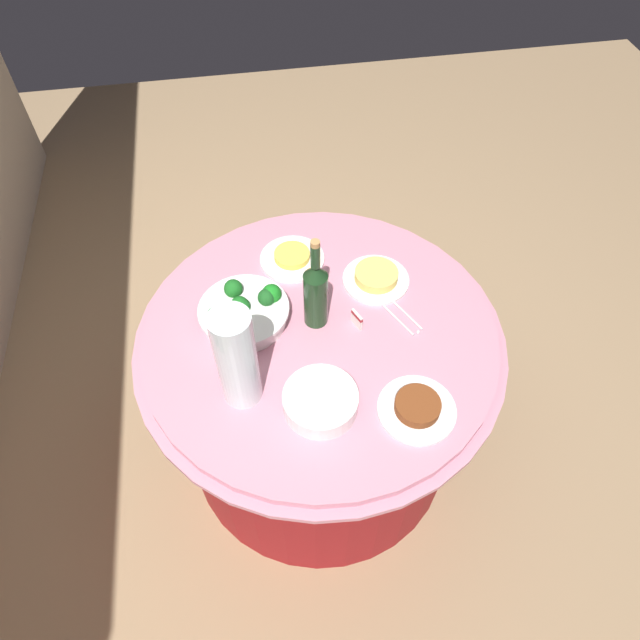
{
  "coord_description": "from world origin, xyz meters",
  "views": [
    {
      "loc": [
        -1.05,
        0.18,
        2.13
      ],
      "look_at": [
        0.0,
        0.0,
        0.79
      ],
      "focal_mm": 31.79,
      "sensor_mm": 36.0,
      "label": 1
    }
  ],
  "objects": [
    {
      "name": "decorative_fruit_vase",
      "position": [
        -0.18,
        0.25,
        0.9
      ],
      "size": [
        0.11,
        0.11,
        0.34
      ],
      "color": "silver",
      "rests_on": "buffet_table"
    },
    {
      "name": "broccoli_bowl",
      "position": [
        0.08,
        0.22,
        0.78
      ],
      "size": [
        0.28,
        0.28,
        0.11
      ],
      "color": "white",
      "rests_on": "buffet_table"
    },
    {
      "name": "buffet_table",
      "position": [
        0.0,
        0.0,
        0.38
      ],
      "size": [
        1.16,
        1.16,
        0.74
      ],
      "color": "maroon",
      "rests_on": "ground_plane"
    },
    {
      "name": "wine_bottle",
      "position": [
        0.04,
        0.01,
        0.87
      ],
      "size": [
        0.07,
        0.07,
        0.34
      ],
      "color": "#19361A",
      "rests_on": "buffet_table"
    },
    {
      "name": "food_plate_noodles",
      "position": [
        0.17,
        -0.22,
        0.76
      ],
      "size": [
        0.22,
        0.22,
        0.04
      ],
      "color": "white",
      "rests_on": "buffet_table"
    },
    {
      "name": "ground_plane",
      "position": [
        0.0,
        0.0,
        0.0
      ],
      "size": [
        6.0,
        6.0,
        0.0
      ],
      "primitive_type": "plane",
      "color": "#9E7F5B"
    },
    {
      "name": "plate_stack",
      "position": [
        -0.27,
        0.05,
        0.77
      ],
      "size": [
        0.21,
        0.21,
        0.06
      ],
      "color": "white",
      "rests_on": "buffet_table"
    },
    {
      "name": "serving_tongs",
      "position": [
        0.0,
        -0.26,
        0.74
      ],
      "size": [
        0.16,
        0.11,
        0.01
      ],
      "color": "silver",
      "rests_on": "buffet_table"
    },
    {
      "name": "food_plate_fried_egg",
      "position": [
        0.31,
        0.04,
        0.75
      ],
      "size": [
        0.22,
        0.22,
        0.03
      ],
      "color": "white",
      "rests_on": "buffet_table"
    },
    {
      "name": "label_placard_front",
      "position": [
        0.0,
        -0.11,
        0.77
      ],
      "size": [
        0.05,
        0.03,
        0.05
      ],
      "color": "white",
      "rests_on": "buffet_table"
    },
    {
      "name": "food_plate_stir_fry",
      "position": [
        -0.32,
        -0.22,
        0.76
      ],
      "size": [
        0.22,
        0.22,
        0.04
      ],
      "color": "white",
      "rests_on": "buffet_table"
    }
  ]
}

